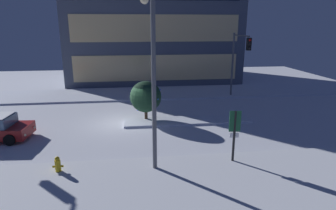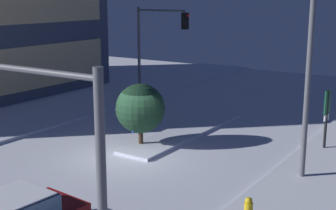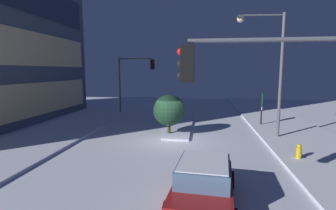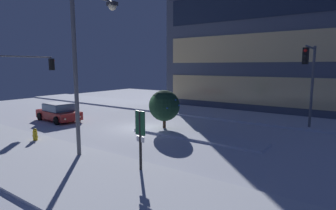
# 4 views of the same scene
# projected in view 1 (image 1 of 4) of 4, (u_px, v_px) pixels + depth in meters

# --- Properties ---
(ground) EXTENTS (52.00, 52.00, 0.00)m
(ground) POSITION_uv_depth(u_px,v_px,m) (125.00, 123.00, 19.94)
(ground) COLOR silver
(curb_strip_near) EXTENTS (52.00, 5.20, 0.14)m
(curb_strip_near) POSITION_uv_depth(u_px,v_px,m) (121.00, 188.00, 11.78)
(curb_strip_near) COLOR silver
(curb_strip_near) RESTS_ON ground
(curb_strip_far) EXTENTS (52.00, 5.20, 0.14)m
(curb_strip_far) POSITION_uv_depth(u_px,v_px,m) (127.00, 94.00, 28.05)
(curb_strip_far) COLOR silver
(curb_strip_far) RESTS_ON ground
(median_strip) EXTENTS (9.00, 1.80, 0.14)m
(median_strip) POSITION_uv_depth(u_px,v_px,m) (188.00, 121.00, 20.19)
(median_strip) COLOR silver
(median_strip) RESTS_ON ground
(traffic_light_corner_far_right) EXTENTS (0.32, 3.89, 5.97)m
(traffic_light_corner_far_right) POSITION_uv_depth(u_px,v_px,m) (239.00, 55.00, 24.96)
(traffic_light_corner_far_right) COLOR #565960
(traffic_light_corner_far_right) RESTS_ON ground
(street_lamp_arched) EXTENTS (0.59, 3.06, 8.20)m
(street_lamp_arched) POSITION_uv_depth(u_px,v_px,m) (151.00, 55.00, 12.71)
(street_lamp_arched) COLOR #565960
(street_lamp_arched) RESTS_ON ground
(fire_hydrant) EXTENTS (0.48, 0.26, 0.87)m
(fire_hydrant) POSITION_uv_depth(u_px,v_px,m) (58.00, 166.00, 12.93)
(fire_hydrant) COLOR gold
(fire_hydrant) RESTS_ON ground
(parking_info_sign) EXTENTS (0.55, 0.13, 2.70)m
(parking_info_sign) POSITION_uv_depth(u_px,v_px,m) (234.00, 130.00, 13.62)
(parking_info_sign) COLOR black
(parking_info_sign) RESTS_ON ground
(decorated_tree_median) EXTENTS (2.25, 2.22, 2.88)m
(decorated_tree_median) POSITION_uv_depth(u_px,v_px,m) (146.00, 97.00, 19.96)
(decorated_tree_median) COLOR #473323
(decorated_tree_median) RESTS_ON ground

